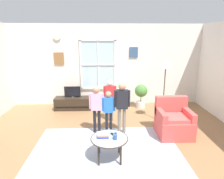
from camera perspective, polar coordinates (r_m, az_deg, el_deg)
The scene contains 17 objects.
ground_plane at distance 4.25m, azimuth -0.77°, elevation -16.79°, with size 6.89×6.30×0.02m, color olive.
back_wall at distance 6.58m, azimuth -1.65°, elevation 7.22°, with size 6.29×0.17×2.67m.
area_rug at distance 4.11m, azimuth -1.75°, elevation -17.83°, with size 3.00×2.15×0.01m, color #999EAD.
tv_stand at distance 6.35m, azimuth -11.39°, elevation -3.99°, with size 1.14×0.42×0.39m.
television at distance 6.24m, azimuth -11.57°, elevation -0.66°, with size 0.50×0.08×0.36m.
armchair at distance 4.83m, azimuth 17.67°, elevation -8.99°, with size 0.76×0.74×0.87m.
coffee_table at distance 3.70m, azimuth -0.78°, elevation -14.50°, with size 0.70×0.70×0.44m.
book_stack at distance 3.72m, azimuth -2.69°, elevation -13.24°, with size 0.21×0.18×0.07m.
cup at distance 3.63m, azimuth 0.90°, elevation -13.81°, with size 0.08×0.08×0.09m, color #334C8C.
remote_near_books at distance 3.78m, azimuth 0.36°, elevation -13.14°, with size 0.04×0.14×0.02m, color black.
remote_near_cup at distance 3.78m, azimuth 1.09°, elevation -13.16°, with size 0.04×0.14×0.02m, color black.
person_black_shirt at distance 4.51m, azimuth 2.96°, elevation -3.76°, with size 0.38×0.17×1.24m.
person_red_shirt at distance 5.19m, azimuth -0.64°, elevation -1.86°, with size 0.35×0.16×1.15m.
person_blue_shirt at distance 4.56m, azimuth -1.00°, elevation -5.24°, with size 0.31×0.14×1.04m.
person_pink_shirt at distance 4.57m, azimuth -4.57°, elevation -4.34°, with size 0.35×0.16×1.15m.
potted_plant_by_window at distance 6.36m, azimuth 8.53°, elevation -1.17°, with size 0.41×0.41×0.78m.
floor_lamp at distance 5.17m, azimuth 15.48°, elevation 5.51°, with size 0.32×0.32×1.70m.
Camera 1 is at (-0.10, -3.61, 2.23)m, focal length 31.03 mm.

